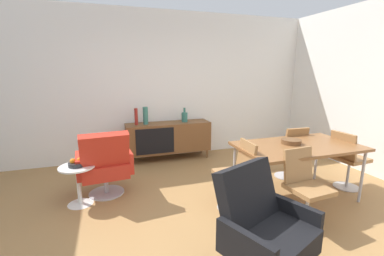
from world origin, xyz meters
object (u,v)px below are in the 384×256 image
(dining_chair_front_left, at_px, (305,185))
(side_table_round, at_px, (78,181))
(wooden_bowl_on_table, at_px, (291,141))
(lounge_chair_red, at_px, (105,164))
(vase_ceramic_small, at_px, (145,116))
(dining_chair_back_right, at_px, (290,150))
(fruit_bowl, at_px, (77,163))
(armchair_black_shell, at_px, (263,227))
(dining_table, at_px, (298,148))
(vase_cobalt, at_px, (185,117))
(vase_sculptural_dark, at_px, (136,117))
(dining_chair_near_window, at_px, (237,172))
(dining_chair_far_end, at_px, (347,158))
(sideboard, at_px, (168,137))

(dining_chair_front_left, xyz_separation_m, side_table_round, (-2.42, 1.27, -0.15))
(wooden_bowl_on_table, distance_m, lounge_chair_red, 2.53)
(vase_ceramic_small, distance_m, dining_chair_back_right, 2.58)
(dining_chair_back_right, relative_size, fruit_bowl, 4.28)
(armchair_black_shell, height_order, side_table_round, armchair_black_shell)
(wooden_bowl_on_table, xyz_separation_m, dining_chair_back_right, (0.39, 0.47, -0.30))
(dining_table, bearing_deg, vase_ceramic_small, 129.30)
(wooden_bowl_on_table, relative_size, lounge_chair_red, 0.27)
(vase_cobalt, bearing_deg, armchair_black_shell, -95.05)
(vase_sculptural_dark, height_order, dining_chair_near_window, vase_sculptural_dark)
(wooden_bowl_on_table, bearing_deg, dining_chair_far_end, -5.44)
(dining_chair_back_right, xyz_separation_m, fruit_bowl, (-3.12, 0.15, 0.09))
(dining_table, xyz_separation_m, side_table_round, (-2.77, 0.71, -0.38))
(lounge_chair_red, distance_m, fruit_bowl, 0.37)
(vase_sculptural_dark, bearing_deg, dining_chair_far_end, -37.01)
(vase_sculptural_dark, relative_size, dining_chair_back_right, 0.36)
(dining_chair_far_end, height_order, armchair_black_shell, armchair_black_shell)
(vase_sculptural_dark, relative_size, fruit_bowl, 1.54)
(vase_sculptural_dark, bearing_deg, dining_chair_front_left, -60.13)
(sideboard, height_order, fruit_bowl, sideboard)
(armchair_black_shell, relative_size, side_table_round, 1.82)
(wooden_bowl_on_table, bearing_deg, dining_chair_front_left, -115.55)
(vase_cobalt, xyz_separation_m, dining_chair_front_left, (0.59, -2.63, -0.35))
(wooden_bowl_on_table, relative_size, armchair_black_shell, 0.27)
(dining_table, xyz_separation_m, dining_chair_far_end, (0.89, -0.00, -0.23))
(vase_sculptural_dark, xyz_separation_m, dining_chair_near_window, (0.98, -2.08, -0.40))
(dining_chair_back_right, bearing_deg, dining_table, -121.84)
(lounge_chair_red, bearing_deg, dining_chair_front_left, -33.93)
(dining_table, distance_m, dining_chair_near_window, 0.92)
(vase_sculptural_dark, bearing_deg, dining_table, -48.00)
(lounge_chair_red, bearing_deg, side_table_round, -157.52)
(side_table_round, bearing_deg, sideboard, 42.28)
(lounge_chair_red, height_order, armchair_black_shell, same)
(lounge_chair_red, bearing_deg, dining_chair_back_right, -5.84)
(dining_chair_front_left, xyz_separation_m, fruit_bowl, (-2.42, 1.27, 0.09))
(dining_table, xyz_separation_m, armchair_black_shell, (-1.22, -1.08, -0.23))
(dining_table, relative_size, armchair_black_shell, 1.69)
(vase_cobalt, xyz_separation_m, dining_table, (0.94, -2.07, -0.12))
(dining_table, bearing_deg, sideboard, 121.56)
(vase_sculptural_dark, relative_size, dining_table, 0.19)
(vase_ceramic_small, bearing_deg, lounge_chair_red, -121.18)
(lounge_chair_red, bearing_deg, dining_chair_far_end, -14.29)
(dining_table, xyz_separation_m, dining_chair_front_left, (-0.35, -0.56, -0.23))
(wooden_bowl_on_table, bearing_deg, dining_chair_near_window, -174.12)
(vase_ceramic_small, height_order, dining_chair_far_end, vase_ceramic_small)
(dining_table, xyz_separation_m, wooden_bowl_on_table, (-0.05, 0.08, 0.07))
(vase_ceramic_small, relative_size, wooden_bowl_on_table, 1.25)
(vase_ceramic_small, bearing_deg, dining_chair_near_window, -68.73)
(lounge_chair_red, xyz_separation_m, armchair_black_shell, (1.22, -1.93, 0.00))
(dining_table, distance_m, dining_chair_front_left, 0.70)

